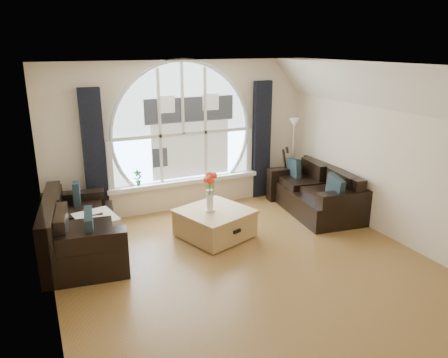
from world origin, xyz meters
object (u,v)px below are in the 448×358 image
coffee_chest (215,222)px  guitar (283,172)px  sofa_left (81,228)px  vase_flowers (210,188)px  sofa_right (315,191)px  floor_lamp (292,159)px  potted_plant (138,178)px

coffee_chest → guitar: (1.98, 1.16, 0.28)m
sofa_left → vase_flowers: (1.92, -0.29, 0.44)m
sofa_left → sofa_right: size_ratio=1.06×
coffee_chest → guitar: guitar is taller
floor_lamp → guitar: bearing=153.3°
guitar → coffee_chest: bearing=-164.3°
floor_lamp → potted_plant: size_ratio=5.60×
coffee_chest → vase_flowers: size_ratio=1.44×
vase_flowers → guitar: vase_flowers is taller
sofa_left → potted_plant: size_ratio=6.86×
vase_flowers → guitar: 2.39m
sofa_left → sofa_right: sofa_left is taller
guitar → potted_plant: bearing=159.6°
vase_flowers → sofa_left: bearing=171.5°
guitar → potted_plant: guitar is taller
sofa_left → coffee_chest: (2.00, -0.28, -0.15)m
sofa_right → potted_plant: potted_plant is taller
sofa_left → potted_plant: bearing=53.2°
vase_flowers → floor_lamp: bearing=26.1°
sofa_left → coffee_chest: 2.03m
coffee_chest → potted_plant: bearing=101.2°
sofa_right → sofa_left: bearing=-173.7°
sofa_left → floor_lamp: 4.24m
sofa_left → sofa_right: 4.09m
coffee_chest → floor_lamp: 2.46m
sofa_right → guitar: bearing=103.2°
floor_lamp → guitar: size_ratio=1.51×
guitar → potted_plant: size_ratio=3.71×
vase_flowers → floor_lamp: size_ratio=0.44×
sofa_left → guitar: bearing=20.1°
vase_flowers → floor_lamp: (2.22, 1.09, -0.04)m
sofa_right → floor_lamp: 0.94m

